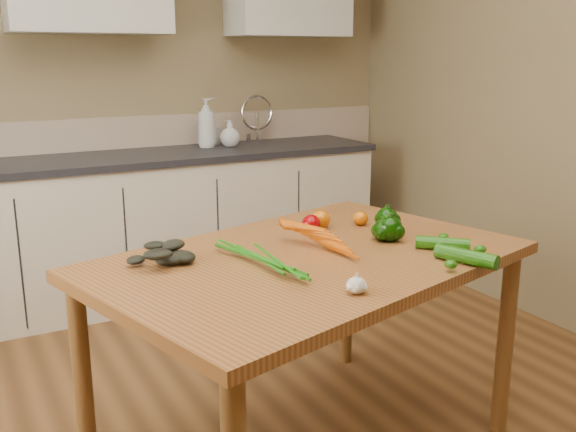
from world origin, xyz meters
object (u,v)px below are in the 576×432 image
(pepper_b, at_px, (387,219))
(tomato_c, at_px, (361,218))
(soap_bottle_a, at_px, (206,123))
(pepper_a, at_px, (383,230))
(garlic_bulb, at_px, (356,285))
(tomato_a, at_px, (311,223))
(leafy_greens, at_px, (158,248))
(tomato_b, at_px, (321,219))
(table, at_px, (309,279))
(zucchini_b, at_px, (466,256))
(pepper_c, at_px, (390,229))
(zucchini_a, at_px, (443,244))
(carrot_bunch, at_px, (303,245))
(soap_bottle_b, at_px, (212,132))
(soap_bottle_c, at_px, (230,134))

(pepper_b, relative_size, tomato_c, 1.48)
(soap_bottle_a, bearing_deg, pepper_a, 173.21)
(garlic_bulb, bearing_deg, tomato_a, 70.60)
(leafy_greens, xyz_separation_m, tomato_b, (0.72, 0.13, -0.02))
(table, relative_size, zucchini_b, 7.74)
(garlic_bulb, bearing_deg, tomato_c, 54.21)
(zucchini_b, bearing_deg, garlic_bulb, -173.78)
(table, relative_size, leafy_greens, 7.92)
(pepper_c, distance_m, tomato_b, 0.31)
(tomato_b, xyz_separation_m, zucchini_a, (0.23, -0.47, -0.01))
(table, distance_m, carrot_bunch, 0.13)
(soap_bottle_a, relative_size, zucchini_a, 1.66)
(soap_bottle_b, distance_m, zucchini_b, 2.45)
(pepper_a, bearing_deg, tomato_a, 126.56)
(table, height_order, zucchini_b, zucchini_b)
(table, distance_m, soap_bottle_a, 2.10)
(garlic_bulb, relative_size, pepper_c, 0.63)
(pepper_c, relative_size, tomato_a, 1.26)
(tomato_c, bearing_deg, table, -147.49)
(soap_bottle_a, distance_m, soap_bottle_b, 0.13)
(carrot_bunch, relative_size, pepper_c, 2.92)
(soap_bottle_c, relative_size, zucchini_b, 0.77)
(soap_bottle_b, height_order, leafy_greens, soap_bottle_b)
(table, distance_m, leafy_greens, 0.54)
(tomato_b, xyz_separation_m, zucchini_b, (0.19, -0.63, -0.01))
(carrot_bunch, height_order, tomato_b, same)
(leafy_greens, distance_m, tomato_b, 0.73)
(soap_bottle_a, bearing_deg, zucchini_a, 176.47)
(soap_bottle_c, height_order, zucchini_a, soap_bottle_c)
(garlic_bulb, height_order, pepper_c, pepper_c)
(table, height_order, tomato_c, tomato_c)
(soap_bottle_a, distance_m, zucchini_a, 2.22)
(soap_bottle_a, distance_m, garlic_bulb, 2.48)
(table, xyz_separation_m, zucchini_b, (0.41, -0.34, 0.11))
(soap_bottle_b, height_order, zucchini_a, soap_bottle_b)
(soap_bottle_a, height_order, pepper_a, soap_bottle_a)
(carrot_bunch, bearing_deg, zucchini_b, -53.88)
(tomato_c, bearing_deg, tomato_b, 167.14)
(soap_bottle_c, xyz_separation_m, tomato_a, (-0.41, -1.73, -0.15))
(soap_bottle_b, relative_size, pepper_b, 1.82)
(soap_bottle_a, distance_m, pepper_b, 1.90)
(carrot_bunch, xyz_separation_m, tomato_a, (0.18, 0.25, -0.00))
(soap_bottle_c, height_order, carrot_bunch, soap_bottle_c)
(leafy_greens, xyz_separation_m, pepper_a, (0.83, -0.14, -0.01))
(pepper_c, bearing_deg, soap_bottle_c, 83.86)
(zucchini_a, bearing_deg, soap_bottle_a, 90.78)
(pepper_b, distance_m, zucchini_b, 0.47)
(soap_bottle_a, relative_size, soap_bottle_c, 1.89)
(carrot_bunch, xyz_separation_m, zucchini_b, (0.43, -0.35, -0.01))
(garlic_bulb, bearing_deg, soap_bottle_c, 74.99)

